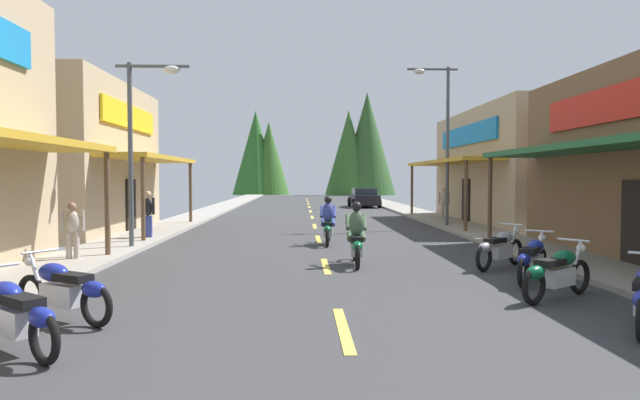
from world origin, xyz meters
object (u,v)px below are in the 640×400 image
(motorcycle_parked_right_2, at_px, (557,272))
(rider_cruising_lead, at_px, (356,239))
(motorcycle_parked_right_3, at_px, (533,259))
(pedestrian_browsing, at_px, (444,202))
(motorcycle_parked_left_1, at_px, (15,314))
(rider_cruising_trailing, at_px, (328,224))
(pedestrian_waiting, at_px, (72,228))
(motorcycle_parked_right_4, at_px, (500,248))
(streetlamp_left, at_px, (142,126))
(motorcycle_parked_left_2, at_px, (63,289))
(streetlamp_right, at_px, (441,125))
(pedestrian_by_shop, at_px, (148,212))
(parked_car_curbside, at_px, (364,198))

(motorcycle_parked_right_2, xyz_separation_m, rider_cruising_lead, (-3.15, 4.01, 0.17))
(motorcycle_parked_right_3, height_order, pedestrian_browsing, pedestrian_browsing)
(motorcycle_parked_right_3, distance_m, motorcycle_parked_left_1, 9.32)
(motorcycle_parked_right_3, bearing_deg, rider_cruising_trailing, 66.25)
(rider_cruising_trailing, bearing_deg, pedestrian_waiting, 123.87)
(pedestrian_waiting, bearing_deg, rider_cruising_trailing, -78.76)
(motorcycle_parked_right_4, bearing_deg, motorcycle_parked_right_2, -135.29)
(motorcycle_parked_right_4, bearing_deg, rider_cruising_trailing, 86.39)
(motorcycle_parked_left_1, xyz_separation_m, rider_cruising_trailing, (4.36, 11.06, 0.17))
(motorcycle_parked_left_1, bearing_deg, rider_cruising_lead, -86.35)
(motorcycle_parked_right_2, bearing_deg, rider_cruising_lead, 92.76)
(rider_cruising_trailing, bearing_deg, pedestrian_browsing, -28.89)
(streetlamp_left, relative_size, motorcycle_parked_left_2, 2.93)
(motorcycle_parked_right_3, distance_m, rider_cruising_trailing, 7.73)
(motorcycle_parked_right_2, relative_size, motorcycle_parked_right_4, 1.09)
(motorcycle_parked_left_1, xyz_separation_m, motorcycle_parked_left_2, (-0.06, 1.53, 0.00))
(motorcycle_parked_right_4, bearing_deg, rider_cruising_lead, 128.15)
(streetlamp_right, distance_m, pedestrian_by_shop, 12.44)
(streetlamp_right, bearing_deg, pedestrian_by_shop, -158.65)
(parked_car_curbside, bearing_deg, rider_cruising_lead, 171.96)
(motorcycle_parked_right_3, bearing_deg, motorcycle_parked_right_4, 37.14)
(motorcycle_parked_right_2, relative_size, rider_cruising_trailing, 0.84)
(motorcycle_parked_right_3, relative_size, pedestrian_waiting, 1.16)
(motorcycle_parked_right_3, bearing_deg, motorcycle_parked_left_2, 145.06)
(rider_cruising_lead, height_order, rider_cruising_trailing, same)
(streetlamp_right, bearing_deg, motorcycle_parked_right_4, -96.51)
(motorcycle_parked_right_4, bearing_deg, parked_car_curbside, 48.33)
(motorcycle_parked_right_3, distance_m, rider_cruising_lead, 4.16)
(motorcycle_parked_right_4, relative_size, rider_cruising_trailing, 0.78)
(motorcycle_parked_left_1, height_order, parked_car_curbside, parked_car_curbside)
(streetlamp_right, xyz_separation_m, motorcycle_parked_right_4, (-1.21, -10.56, -3.91))
(motorcycle_parked_right_3, distance_m, pedestrian_by_shop, 12.80)
(motorcycle_parked_left_2, relative_size, parked_car_curbside, 0.43)
(motorcycle_parked_right_2, distance_m, parked_car_curbside, 31.31)
(motorcycle_parked_left_1, relative_size, rider_cruising_trailing, 0.80)
(motorcycle_parked_right_4, xyz_separation_m, motorcycle_parked_left_2, (-8.26, -4.65, 0.00))
(motorcycle_parked_left_2, relative_size, rider_cruising_trailing, 0.88)
(motorcycle_parked_right_3, xyz_separation_m, rider_cruising_lead, (-3.39, 2.40, 0.17))
(motorcycle_parked_right_4, distance_m, parked_car_curbside, 27.89)
(streetlamp_right, height_order, motorcycle_parked_right_4, streetlamp_right)
(pedestrian_by_shop, relative_size, pedestrian_waiting, 1.11)
(rider_cruising_trailing, bearing_deg, streetlamp_left, 106.86)
(pedestrian_waiting, bearing_deg, rider_cruising_lead, -112.68)
(streetlamp_right, xyz_separation_m, motorcycle_parked_right_2, (-1.41, -13.98, -3.91))
(streetlamp_right, relative_size, pedestrian_waiting, 4.46)
(streetlamp_left, xyz_separation_m, pedestrian_browsing, (11.75, 10.70, -2.71))
(streetlamp_left, relative_size, pedestrian_by_shop, 3.25)
(motorcycle_parked_right_3, xyz_separation_m, pedestrian_browsing, (2.34, 16.16, 0.47))
(rider_cruising_trailing, distance_m, pedestrian_waiting, 7.59)
(motorcycle_parked_right_3, bearing_deg, streetlamp_right, 30.74)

